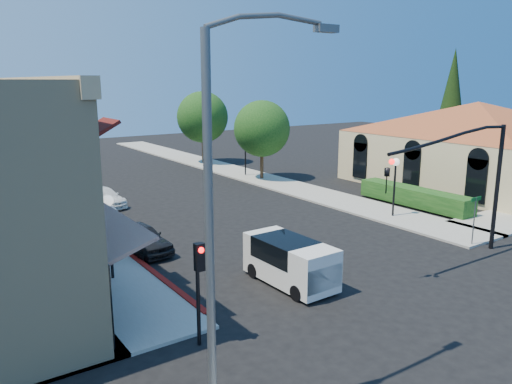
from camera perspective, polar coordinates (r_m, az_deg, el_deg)
ground at (r=19.89m, az=16.98°, el=-11.61°), size 120.00×120.00×0.00m
sidewalk_left at (r=39.28m, az=-25.35°, el=-0.26°), size 3.50×50.00×0.12m
sidewalk_right at (r=45.28m, az=-3.04°, el=2.51°), size 3.50×50.00×0.12m
curb_red_strip at (r=21.99m, az=-12.03°, el=-8.94°), size 0.25×10.00×0.06m
mission_building at (r=43.10m, az=23.80°, el=5.91°), size 30.12×30.12×6.40m
hedge at (r=33.93m, az=17.56°, el=-1.59°), size 1.40×8.00×1.10m
conifer_far at (r=51.50m, az=21.47°, el=9.94°), size 3.20×3.20×11.00m
street_tree_a at (r=40.60m, az=0.68°, el=7.25°), size 4.56×4.56×6.48m
street_tree_b at (r=49.06m, az=-6.14°, el=8.51°), size 4.94×4.94×7.02m
signal_mast_arm at (r=24.22m, az=23.55°, el=2.32°), size 8.01×0.39×6.00m
secondary_signal at (r=15.13m, az=-6.54°, el=-9.41°), size 0.28×0.42×3.32m
cobra_streetlight at (r=10.84m, az=-3.79°, el=-1.83°), size 3.60×0.25×9.31m
street_name_sign at (r=26.43m, az=23.72°, el=-2.22°), size 0.80×0.06×2.50m
lamppost_left_near at (r=20.64m, az=-16.48°, el=-2.62°), size 0.44×0.44×3.57m
lamppost_left_far at (r=33.99m, az=-23.94°, el=2.64°), size 0.44×0.44×3.57m
lamppost_right_near at (r=30.31m, az=15.63°, el=2.18°), size 0.44×0.44×3.57m
lamppost_right_far at (r=42.24m, az=-1.23°, el=5.47°), size 0.44×0.44×3.57m
white_van at (r=19.99m, az=4.00°, el=-7.71°), size 1.87×4.10×1.80m
parked_car_a at (r=24.34m, az=-13.01°, el=-5.16°), size 2.08×4.17×1.37m
parked_car_b at (r=29.29m, az=-16.91°, el=-2.68°), size 1.53×3.36×1.07m
parked_car_c at (r=33.82m, az=-16.99°, el=-0.58°), size 2.17×4.22×1.17m
parked_car_d at (r=38.67m, az=-21.47°, el=0.71°), size 2.24×4.40×1.19m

